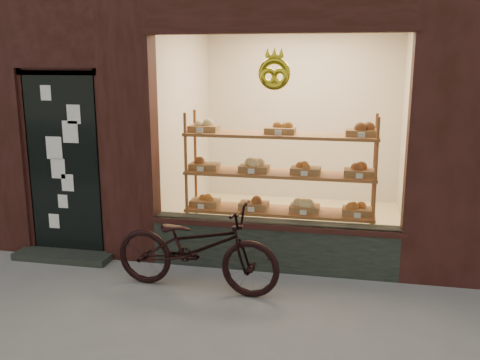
# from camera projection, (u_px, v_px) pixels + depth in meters

# --- Properties ---
(display_shelf) EXTENTS (2.20, 0.45, 1.70)m
(display_shelf) POSITION_uv_depth(u_px,v_px,m) (279.00, 187.00, 6.22)
(display_shelf) COLOR brown
(display_shelf) RESTS_ON ground
(bicycle) EXTENTS (1.77, 0.75, 0.91)m
(bicycle) POSITION_uv_depth(u_px,v_px,m) (196.00, 247.00, 5.36)
(bicycle) COLOR black
(bicycle) RESTS_ON ground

